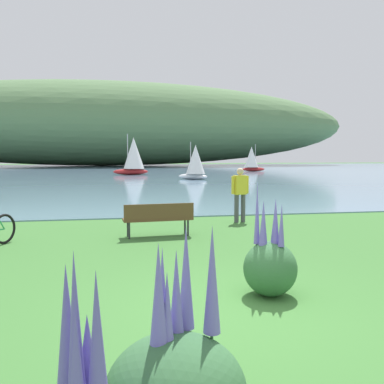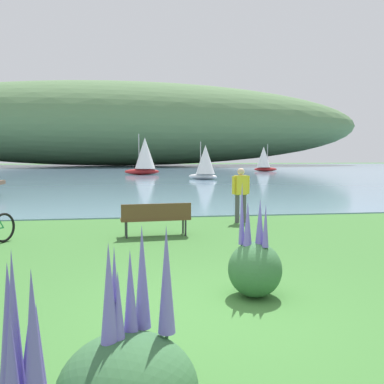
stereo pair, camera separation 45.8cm
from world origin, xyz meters
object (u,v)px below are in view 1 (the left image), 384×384
(person_at_shoreline, at_px, (240,191))
(sailboat_mid_bay, at_px, (133,156))
(sailboat_toward_hillside, at_px, (252,159))
(park_bench_near_camera, at_px, (158,217))
(sailboat_nearest_to_shore, at_px, (195,162))

(person_at_shoreline, xyz_separation_m, sailboat_mid_bay, (-2.32, 31.27, 1.08))
(person_at_shoreline, distance_m, sailboat_toward_hillside, 40.26)
(person_at_shoreline, bearing_deg, park_bench_near_camera, -145.51)
(sailboat_nearest_to_shore, bearing_deg, sailboat_mid_bay, 117.91)
(sailboat_nearest_to_shore, bearing_deg, park_bench_near_camera, -102.61)
(person_at_shoreline, bearing_deg, sailboat_toward_hillside, 71.23)
(sailboat_nearest_to_shore, bearing_deg, sailboat_toward_hillside, 57.31)
(sailboat_mid_bay, distance_m, sailboat_toward_hillside, 16.75)
(sailboat_mid_bay, bearing_deg, sailboat_nearest_to_shore, -62.09)
(sailboat_nearest_to_shore, height_order, sailboat_mid_bay, sailboat_mid_bay)
(park_bench_near_camera, bearing_deg, sailboat_nearest_to_shore, 77.39)
(person_at_shoreline, relative_size, sailboat_toward_hillside, 0.49)
(person_at_shoreline, relative_size, sailboat_mid_bay, 0.40)
(park_bench_near_camera, height_order, sailboat_nearest_to_shore, sailboat_nearest_to_shore)
(sailboat_mid_bay, relative_size, sailboat_toward_hillside, 1.24)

